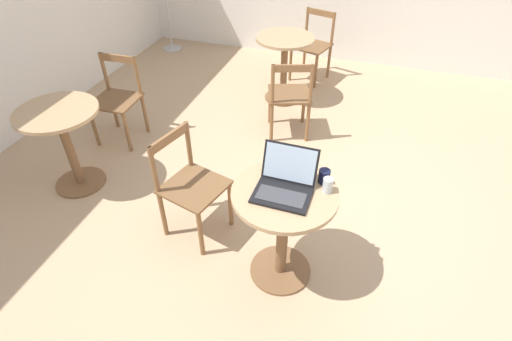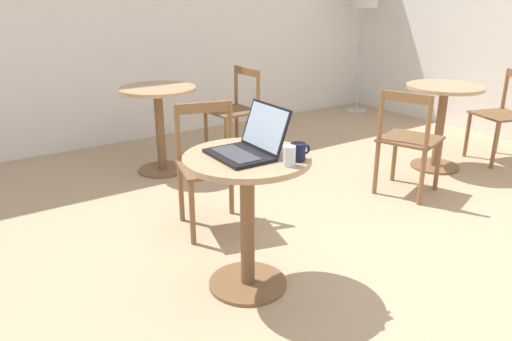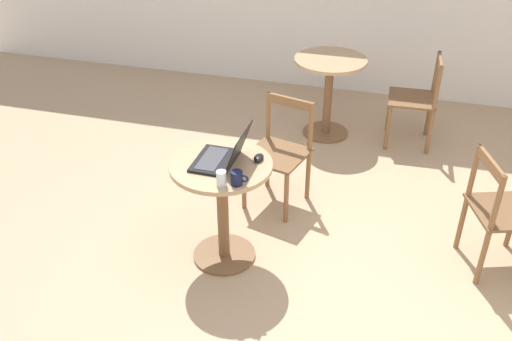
{
  "view_description": "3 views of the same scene",
  "coord_description": "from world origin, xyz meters",
  "px_view_note": "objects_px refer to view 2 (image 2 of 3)",
  "views": [
    {
      "loc": [
        -2.39,
        -0.21,
        2.34
      ],
      "look_at": [
        -0.41,
        0.44,
        0.67
      ],
      "focal_mm": 28.0,
      "sensor_mm": 36.0,
      "label": 1
    },
    {
      "loc": [
        -1.94,
        -1.81,
        1.54
      ],
      "look_at": [
        -0.48,
        0.34,
        0.59
      ],
      "focal_mm": 35.0,
      "sensor_mm": 36.0,
      "label": 2
    },
    {
      "loc": [
        0.37,
        -2.69,
        2.61
      ],
      "look_at": [
        -0.46,
        0.34,
        0.63
      ],
      "focal_mm": 40.0,
      "sensor_mm": 36.0,
      "label": 3
    }
  ],
  "objects_px": {
    "cafe_table_near": "(247,196)",
    "floor_lamp": "(363,2)",
    "chair_mid_right": "(504,116)",
    "cafe_table_far": "(159,112)",
    "drinking_glass": "(289,156)",
    "mouse": "(270,141)",
    "mug": "(299,152)",
    "laptop": "(248,146)",
    "chair_near_back": "(211,166)",
    "chair_mid_left": "(408,141)",
    "chair_far_right": "(235,111)",
    "cafe_table_mid": "(442,110)"
  },
  "relations": [
    {
      "from": "drinking_glass",
      "to": "mouse",
      "type": "bearing_deg",
      "value": 68.52
    },
    {
      "from": "chair_near_back",
      "to": "floor_lamp",
      "type": "bearing_deg",
      "value": 30.06
    },
    {
      "from": "laptop",
      "to": "drinking_glass",
      "type": "height_order",
      "value": "laptop"
    },
    {
      "from": "chair_mid_right",
      "to": "chair_far_right",
      "type": "bearing_deg",
      "value": 141.83
    },
    {
      "from": "cafe_table_near",
      "to": "floor_lamp",
      "type": "relative_size",
      "value": 0.47
    },
    {
      "from": "laptop",
      "to": "cafe_table_mid",
      "type": "bearing_deg",
      "value": 14.54
    },
    {
      "from": "floor_lamp",
      "to": "chair_mid_right",
      "type": "bearing_deg",
      "value": -98.14
    },
    {
      "from": "chair_mid_left",
      "to": "mug",
      "type": "bearing_deg",
      "value": -159.23
    },
    {
      "from": "chair_far_right",
      "to": "mug",
      "type": "xyz_separation_m",
      "value": [
        -1.0,
        -2.2,
        0.36
      ]
    },
    {
      "from": "chair_near_back",
      "to": "chair_far_right",
      "type": "relative_size",
      "value": 1.0
    },
    {
      "from": "cafe_table_far",
      "to": "drinking_glass",
      "type": "xyz_separation_m",
      "value": [
        -0.29,
        -2.2,
        0.27
      ]
    },
    {
      "from": "chair_mid_left",
      "to": "laptop",
      "type": "height_order",
      "value": "laptop"
    },
    {
      "from": "chair_mid_right",
      "to": "floor_lamp",
      "type": "xyz_separation_m",
      "value": [
        0.31,
        2.19,
        0.95
      ]
    },
    {
      "from": "mouse",
      "to": "mug",
      "type": "height_order",
      "value": "mug"
    },
    {
      "from": "floor_lamp",
      "to": "mug",
      "type": "distance_m",
      "value": 4.38
    },
    {
      "from": "chair_mid_left",
      "to": "mouse",
      "type": "height_order",
      "value": "chair_mid_left"
    },
    {
      "from": "cafe_table_mid",
      "to": "laptop",
      "type": "relative_size",
      "value": 2.2
    },
    {
      "from": "floor_lamp",
      "to": "mouse",
      "type": "distance_m",
      "value": 4.15
    },
    {
      "from": "cafe_table_far",
      "to": "cafe_table_mid",
      "type": "bearing_deg",
      "value": -32.12
    },
    {
      "from": "cafe_table_near",
      "to": "chair_mid_right",
      "type": "xyz_separation_m",
      "value": [
        3.14,
        0.45,
        -0.1
      ]
    },
    {
      "from": "chair_near_back",
      "to": "chair_far_right",
      "type": "xyz_separation_m",
      "value": [
        0.97,
        1.24,
        0.0
      ]
    },
    {
      "from": "cafe_table_near",
      "to": "chair_mid_right",
      "type": "relative_size",
      "value": 0.9
    },
    {
      "from": "cafe_table_mid",
      "to": "chair_mid_right",
      "type": "relative_size",
      "value": 0.9
    },
    {
      "from": "chair_near_back",
      "to": "chair_far_right",
      "type": "bearing_deg",
      "value": 52.11
    },
    {
      "from": "cafe_table_mid",
      "to": "chair_mid_left",
      "type": "relative_size",
      "value": 0.9
    },
    {
      "from": "chair_mid_left",
      "to": "chair_far_right",
      "type": "height_order",
      "value": "same"
    },
    {
      "from": "cafe_table_near",
      "to": "mouse",
      "type": "xyz_separation_m",
      "value": [
        0.22,
        0.1,
        0.23
      ]
    },
    {
      "from": "chair_mid_right",
      "to": "drinking_glass",
      "type": "xyz_separation_m",
      "value": [
        -3.05,
        -0.68,
        0.37
      ]
    },
    {
      "from": "floor_lamp",
      "to": "cafe_table_near",
      "type": "bearing_deg",
      "value": -142.64
    },
    {
      "from": "cafe_table_mid",
      "to": "drinking_glass",
      "type": "xyz_separation_m",
      "value": [
        -2.39,
        -0.88,
        0.27
      ]
    },
    {
      "from": "floor_lamp",
      "to": "laptop",
      "type": "height_order",
      "value": "floor_lamp"
    },
    {
      "from": "cafe_table_near",
      "to": "drinking_glass",
      "type": "relative_size",
      "value": 7.75
    },
    {
      "from": "chair_near_back",
      "to": "chair_mid_right",
      "type": "relative_size",
      "value": 1.0
    },
    {
      "from": "cafe_table_mid",
      "to": "chair_mid_right",
      "type": "height_order",
      "value": "chair_mid_right"
    },
    {
      "from": "cafe_table_near",
      "to": "chair_mid_right",
      "type": "bearing_deg",
      "value": 8.12
    },
    {
      "from": "cafe_table_near",
      "to": "chair_far_right",
      "type": "bearing_deg",
      "value": 59.65
    },
    {
      "from": "cafe_table_near",
      "to": "chair_far_right",
      "type": "relative_size",
      "value": 0.9
    },
    {
      "from": "chair_mid_left",
      "to": "drinking_glass",
      "type": "height_order",
      "value": "drinking_glass"
    },
    {
      "from": "laptop",
      "to": "mug",
      "type": "distance_m",
      "value": 0.26
    },
    {
      "from": "chair_mid_right",
      "to": "floor_lamp",
      "type": "distance_m",
      "value": 2.41
    },
    {
      "from": "cafe_table_mid",
      "to": "chair_mid_right",
      "type": "bearing_deg",
      "value": -16.69
    },
    {
      "from": "cafe_table_mid",
      "to": "chair_far_right",
      "type": "height_order",
      "value": "chair_far_right"
    },
    {
      "from": "cafe_table_mid",
      "to": "cafe_table_far",
      "type": "bearing_deg",
      "value": 147.88
    },
    {
      "from": "chair_near_back",
      "to": "mouse",
      "type": "bearing_deg",
      "value": -88.83
    },
    {
      "from": "cafe_table_far",
      "to": "chair_mid_left",
      "type": "xyz_separation_m",
      "value": [
        1.37,
        -1.57,
        -0.1
      ]
    },
    {
      "from": "chair_far_right",
      "to": "drinking_glass",
      "type": "bearing_deg",
      "value": -115.93
    },
    {
      "from": "cafe_table_far",
      "to": "chair_near_back",
      "type": "height_order",
      "value": "chair_near_back"
    },
    {
      "from": "cafe_table_near",
      "to": "mug",
      "type": "bearing_deg",
      "value": -50.18
    },
    {
      "from": "floor_lamp",
      "to": "laptop",
      "type": "xyz_separation_m",
      "value": [
        -3.44,
        -2.63,
        -0.58
      ]
    },
    {
      "from": "cafe_table_far",
      "to": "drinking_glass",
      "type": "relative_size",
      "value": 7.75
    }
  ]
}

